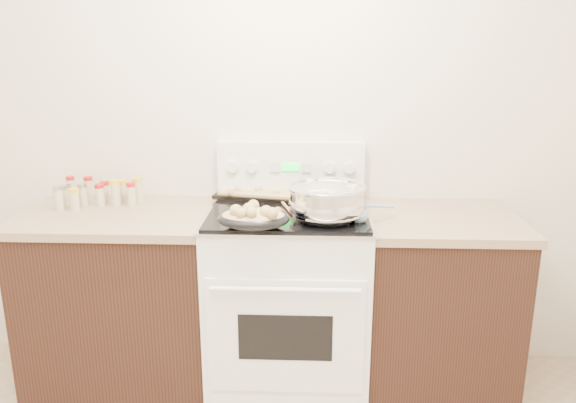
{
  "coord_description": "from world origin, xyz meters",
  "views": [
    {
      "loc": [
        0.46,
        -1.15,
        1.7
      ],
      "look_at": [
        0.35,
        1.37,
        1.0
      ],
      "focal_mm": 35.0,
      "sensor_mm": 36.0,
      "label": 1
    }
  ],
  "objects": [
    {
      "name": "room_shell",
      "position": [
        0.0,
        0.0,
        1.7
      ],
      "size": [
        4.1,
        3.6,
        2.75
      ],
      "color": "beige",
      "rests_on": "ground"
    },
    {
      "name": "counter_left",
      "position": [
        -0.48,
        1.43,
        0.46
      ],
      "size": [
        0.93,
        0.67,
        0.92
      ],
      "color": "black",
      "rests_on": "ground"
    },
    {
      "name": "counter_right",
      "position": [
        1.08,
        1.43,
        0.46
      ],
      "size": [
        0.73,
        0.67,
        0.92
      ],
      "color": "black",
      "rests_on": "ground"
    },
    {
      "name": "kitchen_range",
      "position": [
        0.35,
        1.42,
        0.49
      ],
      "size": [
        0.78,
        0.73,
        1.22
      ],
      "color": "white",
      "rests_on": "ground"
    },
    {
      "name": "mixing_bowl",
      "position": [
        0.53,
        1.28,
        1.02
      ],
      "size": [
        0.4,
        0.4,
        0.21
      ],
      "color": "silver",
      "rests_on": "kitchen_range"
    },
    {
      "name": "roasting_pan",
      "position": [
        0.21,
        1.14,
        0.99
      ],
      "size": [
        0.31,
        0.22,
        0.11
      ],
      "color": "black",
      "rests_on": "kitchen_range"
    },
    {
      "name": "baking_sheet",
      "position": [
        0.19,
        1.7,
        0.96
      ],
      "size": [
        0.49,
        0.39,
        0.06
      ],
      "color": "black",
      "rests_on": "kitchen_range"
    },
    {
      "name": "wooden_spoon",
      "position": [
        0.32,
        1.39,
        0.95
      ],
      "size": [
        0.09,
        0.24,
        0.04
      ],
      "color": "tan",
      "rests_on": "kitchen_range"
    },
    {
      "name": "blue_ladle",
      "position": [
        0.69,
        1.26,
        0.97
      ],
      "size": [
        0.21,
        0.2,
        0.09
      ],
      "color": "#80A7C0",
      "rests_on": "kitchen_range"
    },
    {
      "name": "spice_jars",
      "position": [
        -0.63,
        1.56,
        0.98
      ],
      "size": [
        0.4,
        0.22,
        0.13
      ],
      "color": "#BFB28C",
      "rests_on": "counter_left"
    }
  ]
}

